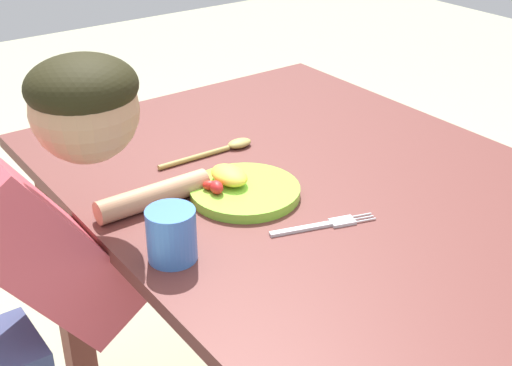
# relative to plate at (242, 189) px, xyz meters

# --- Properties ---
(dining_table) EXTENTS (1.21, 0.91, 0.75)m
(dining_table) POSITION_rel_plate_xyz_m (0.04, 0.16, -0.14)
(dining_table) COLOR brown
(dining_table) RESTS_ON ground_plane
(plate) EXTENTS (0.21, 0.21, 0.05)m
(plate) POSITION_rel_plate_xyz_m (0.00, 0.00, 0.00)
(plate) COLOR #82D037
(plate) RESTS_ON dining_table
(fork) EXTENTS (0.08, 0.20, 0.01)m
(fork) POSITION_rel_plate_xyz_m (0.18, 0.05, -0.01)
(fork) COLOR silver
(fork) RESTS_ON dining_table
(spoon) EXTENTS (0.04, 0.23, 0.02)m
(spoon) POSITION_rel_plate_xyz_m (-0.19, 0.08, -0.01)
(spoon) COLOR #A8904B
(spoon) RESTS_ON dining_table
(drinking_cup) EXTENTS (0.08, 0.08, 0.09)m
(drinking_cup) POSITION_rel_plate_xyz_m (0.11, -0.22, 0.03)
(drinking_cup) COLOR #4179D3
(drinking_cup) RESTS_ON dining_table
(person) EXTENTS (0.19, 0.52, 1.07)m
(person) POSITION_rel_plate_xyz_m (-0.06, -0.39, -0.14)
(person) COLOR #3A436E
(person) RESTS_ON ground_plane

